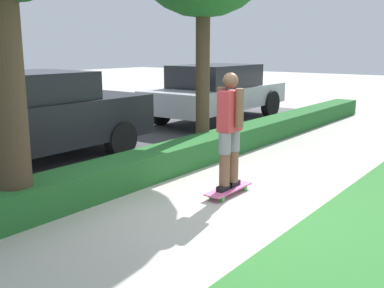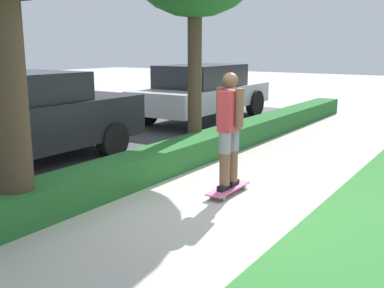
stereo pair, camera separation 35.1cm
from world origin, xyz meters
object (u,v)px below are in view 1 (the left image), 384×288
Objects in this scene: skater_person at (230,128)px; parked_car_rear at (218,91)px; parked_car_middle at (23,117)px; skateboard at (228,189)px.

skater_person reaches higher than parked_car_rear.
skateboard is at bearing -79.43° from parked_car_middle.
parked_car_rear is (5.17, 3.70, -0.11)m from skater_person.
skateboard is 6.40m from parked_car_rear.
parked_car_middle is at bearing 178.15° from parked_car_rear.
skateboard is 0.85m from skater_person.
parked_car_rear is at bearing 35.63° from skater_person.
skater_person is (0.00, 0.00, 0.85)m from skateboard.
skateboard is 0.19× the size of parked_car_middle.
parked_car_rear reaches higher than skateboard.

